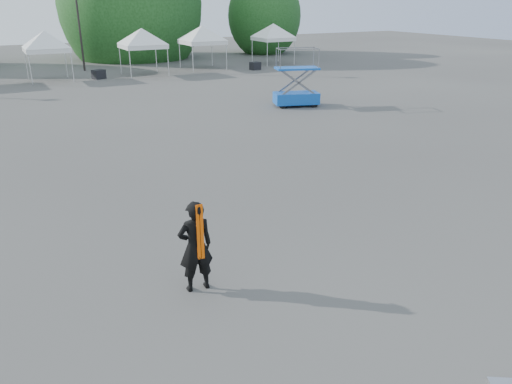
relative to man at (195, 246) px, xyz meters
name	(u,v)px	position (x,y,z in m)	size (l,w,h in m)	color
ground	(218,243)	(1.18, 1.61, -0.93)	(120.00, 120.00, 0.00)	#474442
tree_mid_e	(131,4)	(10.18, 40.61, 3.91)	(5.12, 5.12, 7.79)	#382314
tree_far_e	(264,16)	(23.18, 38.61, 2.70)	(3.84, 3.84, 5.84)	#382314
tent_e	(44,35)	(1.14, 29.45, 2.13)	(3.98, 3.98, 3.88)	silver
tent_f	(142,32)	(7.65, 29.04, 2.13)	(4.20, 4.20, 3.88)	silver
tent_g	(202,29)	(12.83, 30.23, 2.13)	(4.31, 4.31, 3.88)	silver
tent_h	(273,27)	(19.50, 30.48, 2.13)	(4.07, 4.07, 3.88)	silver
man	(195,246)	(0.00, 0.00, 0.00)	(0.70, 0.49, 1.85)	black
scissor_lift	(297,77)	(11.34, 14.08, 0.56)	(2.54, 1.80, 2.96)	#0D52A9
crate_mid	(99,74)	(4.26, 28.78, -0.61)	(0.81, 0.63, 0.63)	black
crate_east	(255,66)	(16.26, 27.74, -0.63)	(0.77, 0.60, 0.60)	black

